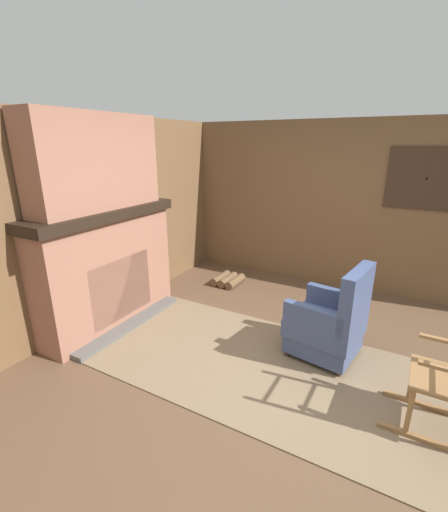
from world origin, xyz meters
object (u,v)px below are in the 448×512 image
at_px(firewood_stack, 228,280).
at_px(oil_lamp_vase, 45,209).
at_px(storage_case, 112,199).
at_px(armchair, 330,324).

relative_size(firewood_stack, oil_lamp_vase, 1.65).
bearing_deg(firewood_stack, storage_case, -115.66).
relative_size(oil_lamp_vase, storage_case, 1.04).
distance_m(firewood_stack, oil_lamp_vase, 2.79).
height_order(armchair, oil_lamp_vase, oil_lamp_vase).
distance_m(oil_lamp_vase, storage_case, 0.84).
xyz_separation_m(firewood_stack, oil_lamp_vase, (-0.71, -2.31, 1.40)).
distance_m(firewood_stack, storage_case, 2.14).
relative_size(armchair, firewood_stack, 2.24).
distance_m(armchair, storage_case, 2.72).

